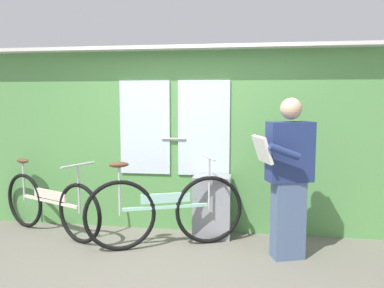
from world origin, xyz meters
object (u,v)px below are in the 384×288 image
at_px(passenger_reading_newspaper, 288,175).
at_px(trash_bin_by_wall, 212,206).
at_px(bicycle_leaning_behind, 165,211).
at_px(bicycle_near_door, 50,204).

relative_size(passenger_reading_newspaper, trash_bin_by_wall, 2.24).
distance_m(bicycle_leaning_behind, trash_bin_by_wall, 0.60).
height_order(passenger_reading_newspaper, trash_bin_by_wall, passenger_reading_newspaper).
xyz_separation_m(bicycle_near_door, trash_bin_by_wall, (1.86, 0.21, -0.01)).
bearing_deg(bicycle_near_door, trash_bin_by_wall, 31.27).
bearing_deg(bicycle_near_door, passenger_reading_newspaper, 18.77).
xyz_separation_m(bicycle_near_door, passenger_reading_newspaper, (2.65, -0.29, 0.47)).
bearing_deg(passenger_reading_newspaper, bicycle_leaning_behind, -23.35).
relative_size(bicycle_near_door, passenger_reading_newspaper, 0.97).
distance_m(bicycle_near_door, trash_bin_by_wall, 1.87).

